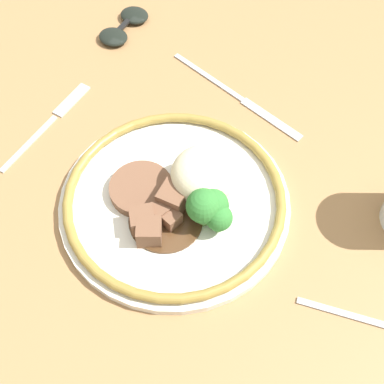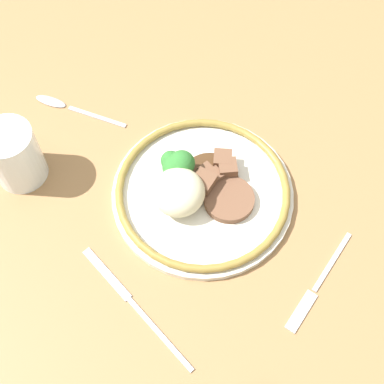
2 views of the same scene
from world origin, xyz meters
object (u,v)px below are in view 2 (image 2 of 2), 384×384
at_px(juice_glass, 15,157).
at_px(fork, 315,290).
at_px(knife, 132,302).
at_px(spoon, 62,105).
at_px(plate, 199,188).

height_order(juice_glass, fork, juice_glass).
bearing_deg(juice_glass, knife, 164.52).
xyz_separation_m(fork, spoon, (0.51, -0.05, 0.00)).
bearing_deg(juice_glass, fork, -170.17).
height_order(fork, knife, same).
bearing_deg(spoon, plate, 165.10).
relative_size(plate, fork, 1.58).
relative_size(plate, juice_glass, 2.75).
distance_m(fork, spoon, 0.51).
height_order(knife, spoon, spoon).
height_order(fork, spoon, spoon).
xyz_separation_m(knife, spoon, (0.30, -0.21, 0.00)).
height_order(juice_glass, spoon, juice_glass).
height_order(juice_glass, knife, juice_glass).
distance_m(juice_glass, knife, 0.28).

